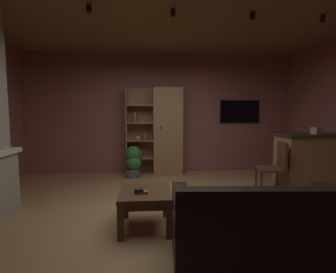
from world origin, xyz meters
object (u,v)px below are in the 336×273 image
table_book_1 (139,190)px  dining_chair (275,165)px  potted_floor_plant (133,161)px  bookshelf_cabinet (164,132)px  coffee_table (145,198)px  kitchen_bar_counter (316,162)px  tissue_box (316,131)px  table_book_0 (143,192)px  wall_mounted_tv (239,112)px  leather_couch (267,238)px

table_book_1 → dining_chair: size_ratio=0.12×
potted_floor_plant → bookshelf_cabinet: bearing=18.9°
coffee_table → dining_chair: size_ratio=0.74×
kitchen_bar_counter → coffee_table: 3.25m
tissue_box → dining_chair: (-0.79, -0.14, -0.57)m
tissue_box → bookshelf_cabinet: bearing=148.7°
table_book_0 → kitchen_bar_counter: bearing=22.4°
coffee_table → wall_mounted_tv: size_ratio=0.71×
tissue_box → coffee_table: size_ratio=0.18×
kitchen_bar_counter → wall_mounted_tv: size_ratio=1.44×
tissue_box → coffee_table: bearing=-158.8°
kitchen_bar_counter → dining_chair: kitchen_bar_counter is taller
bookshelf_cabinet → table_book_0: bookshelf_cabinet is taller
coffee_table → table_book_1: table_book_1 is taller
leather_couch → table_book_0: leather_couch is taller
leather_couch → dining_chair: dining_chair is taller
coffee_table → table_book_0: size_ratio=5.13×
wall_mounted_tv → table_book_0: bearing=-127.3°
bookshelf_cabinet → kitchen_bar_counter: bookshelf_cabinet is taller
bookshelf_cabinet → tissue_box: 3.00m
coffee_table → table_book_0: (-0.03, -0.08, 0.10)m
tissue_box → potted_floor_plant: 3.58m
coffee_table → kitchen_bar_counter: bearing=21.3°
leather_couch → dining_chair: 2.23m
potted_floor_plant → wall_mounted_tv: 2.79m
dining_chair → table_book_0: bearing=-153.8°
tissue_box → table_book_0: bearing=-157.8°
bookshelf_cabinet → potted_floor_plant: bookshelf_cabinet is taller
table_book_0 → table_book_1: bearing=177.8°
tissue_box → table_book_1: bearing=-158.1°
kitchen_bar_counter → tissue_box: tissue_box is taller
kitchen_bar_counter → coffee_table: kitchen_bar_counter is taller
leather_couch → bookshelf_cabinet: bearing=100.6°
tissue_box → table_book_0: (-2.98, -1.22, -0.63)m
bookshelf_cabinet → potted_floor_plant: bearing=-161.1°
tissue_box → leather_couch: 2.91m
kitchen_bar_counter → tissue_box: 0.58m
coffee_table → wall_mounted_tv: bearing=52.4°
table_book_1 → tissue_box: bearing=21.9°
table_book_1 → wall_mounted_tv: bearing=52.2°
potted_floor_plant → table_book_1: bearing=-85.2°
kitchen_bar_counter → leather_couch: 2.88m
leather_couch → table_book_0: 1.41m
dining_chair → table_book_1: bearing=-154.3°
leather_couch → table_book_1: 1.45m
leather_couch → dining_chair: (1.09, 1.94, 0.23)m
coffee_table → table_book_1: (-0.07, -0.07, 0.13)m
bookshelf_cabinet → table_book_0: size_ratio=14.87×
bookshelf_cabinet → dining_chair: size_ratio=2.14×
tissue_box → potted_floor_plant: tissue_box is taller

